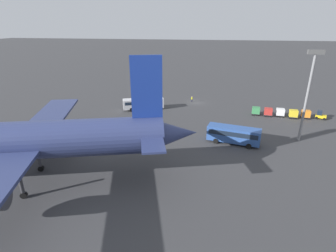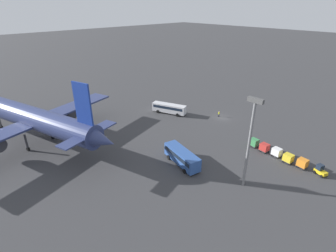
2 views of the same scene
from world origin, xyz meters
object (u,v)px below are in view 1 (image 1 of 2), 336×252
worker_person (192,99)px  cargo_cart_white (280,112)px  cargo_cart_orange (306,114)px  airplane (12,142)px  shuttle_bus_far (234,134)px  cargo_cart_red (268,112)px  cargo_cart_yellow (293,113)px  baggage_tug (320,115)px  cargo_cart_green (256,110)px  shuttle_bus_near (143,103)px

worker_person → cargo_cart_white: size_ratio=0.79×
worker_person → cargo_cart_orange: (-28.97, 9.73, 0.32)m
airplane → cargo_cart_white: 58.43m
cargo_cart_white → shuttle_bus_far: bearing=54.6°
shuttle_bus_far → cargo_cart_red: bearing=-106.5°
worker_person → cargo_cart_yellow: cargo_cart_yellow is taller
airplane → worker_person: bearing=-130.6°
airplane → baggage_tug: size_ratio=19.08×
shuttle_bus_far → cargo_cart_red: (-9.80, -17.86, -0.79)m
cargo_cart_orange → shuttle_bus_far: bearing=43.2°
worker_person → cargo_cart_orange: bearing=161.4°
cargo_cart_yellow → cargo_cart_green: bearing=-6.2°
shuttle_bus_near → cargo_cart_green: bearing=159.4°
airplane → shuttle_bus_far: 37.54m
airplane → shuttle_bus_far: bearing=-164.4°
baggage_tug → cargo_cart_yellow: baggage_tug is taller
shuttle_bus_far → cargo_cart_orange: 25.64m
cargo_cart_white → cargo_cart_green: bearing=-2.9°
cargo_cart_red → cargo_cart_green: 2.98m
airplane → shuttle_bus_near: 38.91m
cargo_cart_yellow → cargo_cart_white: bearing=-12.7°
worker_person → cargo_cart_red: cargo_cart_red is taller
cargo_cart_green → cargo_cart_orange: bearing=176.5°
cargo_cart_white → worker_person: bearing=-22.0°
shuttle_bus_near → baggage_tug: 44.99m
cargo_cart_yellow → cargo_cart_white: size_ratio=1.00×
shuttle_bus_near → cargo_cart_red: 32.62m
cargo_cart_white → cargo_cart_green: (5.91, -0.30, 0.00)m
shuttle_bus_near → cargo_cart_yellow: shuttle_bus_near is taller
cargo_cart_white → cargo_cart_red: size_ratio=1.00×
cargo_cart_yellow → cargo_cart_white: same height
airplane → cargo_cart_yellow: airplane is taller
cargo_cart_orange → cargo_cart_green: (11.83, -0.72, 0.00)m
shuttle_bus_near → cargo_cart_orange: 41.48m
airplane → shuttle_bus_near: (-8.86, -37.55, -5.06)m
shuttle_bus_near → worker_person: size_ratio=6.37×
cargo_cart_yellow → shuttle_bus_near: bearing=-1.0°
cargo_cart_white → cargo_cart_orange: bearing=175.9°
worker_person → shuttle_bus_far: bearing=110.7°
cargo_cart_green → airplane: bearing=44.5°
worker_person → cargo_cart_orange: size_ratio=0.79×
baggage_tug → cargo_cart_green: (15.33, -0.39, 0.25)m
shuttle_bus_near → cargo_cart_orange: shuttle_bus_near is taller
shuttle_bus_near → cargo_cart_red: shuttle_bus_near is taller
cargo_cart_green → cargo_cart_yellow: bearing=173.8°
cargo_cart_orange → worker_person: bearing=-18.6°
airplane → cargo_cart_yellow: (-47.38, -36.87, -5.70)m
cargo_cart_orange → cargo_cart_white: same height
cargo_cart_orange → cargo_cart_red: 8.87m
shuttle_bus_far → baggage_tug: (-22.18, -17.88, -1.04)m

